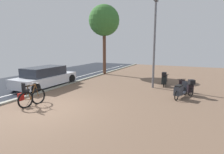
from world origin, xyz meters
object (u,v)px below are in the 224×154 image
object	(u,v)px
bicycle_foreground	(31,97)
lamp_post	(154,39)
parked_car_near	(45,77)
scooter_near	(187,87)
scooter_mid	(180,91)
scooter_far	(164,79)
street_tree	(104,21)

from	to	relation	value
bicycle_foreground	lamp_post	world-z (taller)	lamp_post
parked_car_near	scooter_near	bearing A→B (deg)	11.63
scooter_mid	scooter_far	xyz separation A→B (m)	(-1.23, 2.57, 0.07)
lamp_post	scooter_far	bearing A→B (deg)	52.29
scooter_near	parked_car_near	world-z (taller)	parked_car_near
scooter_near	parked_car_near	size ratio (longest dim) A/B	0.34
scooter_far	lamp_post	bearing A→B (deg)	-127.71
scooter_mid	scooter_far	bearing A→B (deg)	115.49
bicycle_foreground	scooter_far	world-z (taller)	bicycle_foreground
scooter_mid	scooter_far	distance (m)	2.85
lamp_post	parked_car_near	bearing A→B (deg)	-157.72
bicycle_foreground	scooter_far	bearing A→B (deg)	54.55
parked_car_near	street_tree	distance (m)	7.85
bicycle_foreground	parked_car_near	world-z (taller)	parked_car_near
scooter_mid	parked_car_near	world-z (taller)	parked_car_near
parked_car_near	street_tree	size ratio (longest dim) A/B	0.69
scooter_far	street_tree	xyz separation A→B (m)	(-6.07, 3.08, 4.45)
scooter_far	parked_car_near	xyz separation A→B (m)	(-7.12, -3.44, 0.18)
bicycle_foreground	scooter_mid	distance (m)	7.30
lamp_post	scooter_mid	bearing A→B (deg)	-44.91
scooter_mid	street_tree	size ratio (longest dim) A/B	0.28
bicycle_foreground	lamp_post	size ratio (longest dim) A/B	0.26
scooter_near	scooter_mid	xyz separation A→B (m)	(-0.29, -0.91, -0.03)
parked_car_near	street_tree	xyz separation A→B (m)	(1.05, 6.51, 4.26)
scooter_near	lamp_post	size ratio (longest dim) A/B	0.27
scooter_mid	street_tree	world-z (taller)	street_tree
lamp_post	bicycle_foreground	bearing A→B (deg)	-125.15
bicycle_foreground	scooter_far	distance (m)	8.25
scooter_mid	parked_car_near	distance (m)	8.39
bicycle_foreground	lamp_post	bearing A→B (deg)	54.85
scooter_mid	parked_car_near	xyz separation A→B (m)	(-8.35, -0.86, 0.25)
scooter_near	lamp_post	xyz separation A→B (m)	(-2.11, 0.90, 2.65)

